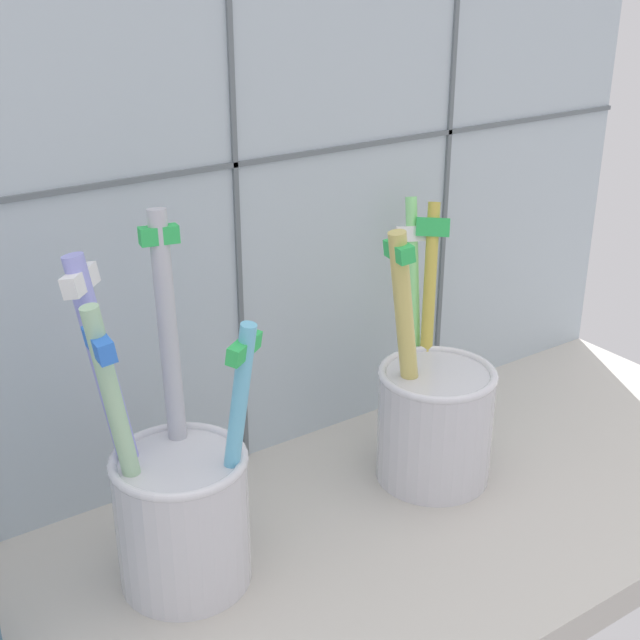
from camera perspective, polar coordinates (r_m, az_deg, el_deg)
The scene contains 4 objects.
counter_slab at distance 50.62cm, azimuth 1.69°, elevation -15.19°, with size 64.00×22.00×2.00cm, color #BCB7AD.
tile_wall_back at distance 50.71cm, azimuth -6.20°, elevation 11.83°, with size 64.00×2.20×45.00cm.
toothbrush_cup_left at distance 45.66cm, azimuth -9.15°, elevation -11.47°, with size 7.83×7.56×18.96cm.
toothbrush_cup_right at distance 53.94cm, azimuth 7.30°, elevation -5.98°, with size 7.87×10.19×16.08cm.
Camera 1 is at (-23.56, -31.75, 32.61)cm, focal length 49.51 mm.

